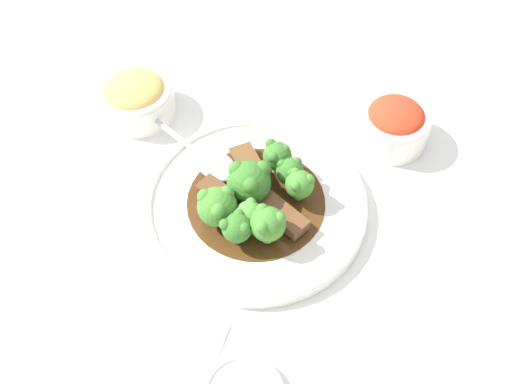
% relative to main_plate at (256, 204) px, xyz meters
% --- Properties ---
extents(ground_plane, '(4.00, 4.00, 0.00)m').
position_rel_main_plate_xyz_m(ground_plane, '(0.00, 0.00, -0.01)').
color(ground_plane, white).
extents(main_plate, '(0.27, 0.27, 0.02)m').
position_rel_main_plate_xyz_m(main_plate, '(0.00, 0.00, 0.00)').
color(main_plate, white).
rests_on(main_plate, ground_plane).
extents(beef_strip_0, '(0.04, 0.07, 0.02)m').
position_rel_main_plate_xyz_m(beef_strip_0, '(0.01, 0.04, 0.02)').
color(beef_strip_0, brown).
rests_on(beef_strip_0, main_plate).
extents(beef_strip_1, '(0.03, 0.06, 0.02)m').
position_rel_main_plate_xyz_m(beef_strip_1, '(0.02, -0.04, 0.02)').
color(beef_strip_1, brown).
rests_on(beef_strip_1, main_plate).
extents(beef_strip_2, '(0.06, 0.07, 0.01)m').
position_rel_main_plate_xyz_m(beef_strip_2, '(-0.04, -0.03, 0.01)').
color(beef_strip_2, brown).
rests_on(beef_strip_2, main_plate).
extents(broccoli_floret_0, '(0.04, 0.04, 0.05)m').
position_rel_main_plate_xyz_m(broccoli_floret_0, '(-0.05, -0.00, 0.04)').
color(broccoli_floret_0, '#8EB756').
rests_on(broccoli_floret_0, main_plate).
extents(broccoli_floret_1, '(0.03, 0.03, 0.04)m').
position_rel_main_plate_xyz_m(broccoli_floret_1, '(-0.04, 0.02, 0.03)').
color(broccoli_floret_1, '#8EB756').
rests_on(broccoli_floret_1, main_plate).
extents(broccoli_floret_2, '(0.03, 0.03, 0.04)m').
position_rel_main_plate_xyz_m(broccoli_floret_2, '(0.06, 0.01, 0.03)').
color(broccoli_floret_2, '#7FA84C').
rests_on(broccoli_floret_2, main_plate).
extents(broccoli_floret_3, '(0.04, 0.04, 0.05)m').
position_rel_main_plate_xyz_m(broccoli_floret_3, '(0.04, 0.04, 0.04)').
color(broccoli_floret_3, '#8EB756').
rests_on(broccoli_floret_3, main_plate).
extents(broccoli_floret_4, '(0.05, 0.05, 0.05)m').
position_rel_main_plate_xyz_m(broccoli_floret_4, '(-0.00, -0.01, 0.04)').
color(broccoli_floret_4, '#7FA84C').
rests_on(broccoli_floret_4, main_plate).
extents(broccoli_floret_5, '(0.03, 0.03, 0.04)m').
position_rel_main_plate_xyz_m(broccoli_floret_5, '(0.04, 0.01, 0.03)').
color(broccoli_floret_5, '#8EB756').
rests_on(broccoli_floret_5, main_plate).
extents(broccoli_floret_6, '(0.03, 0.03, 0.04)m').
position_rel_main_plate_xyz_m(broccoli_floret_6, '(-0.03, 0.04, 0.03)').
color(broccoli_floret_6, '#8EB756').
rests_on(broccoli_floret_6, main_plate).
extents(broccoli_floret_7, '(0.05, 0.05, 0.05)m').
position_rel_main_plate_xyz_m(broccoli_floret_7, '(0.05, -0.02, 0.04)').
color(broccoli_floret_7, '#8EB756').
rests_on(broccoli_floret_7, main_plate).
extents(serving_spoon, '(0.08, 0.23, 0.01)m').
position_rel_main_plate_xyz_m(serving_spoon, '(-0.02, -0.09, 0.02)').
color(serving_spoon, '#B7B7BC').
rests_on(serving_spoon, main_plate).
extents(side_bowl_kimchi, '(0.09, 0.09, 0.06)m').
position_rel_main_plate_xyz_m(side_bowl_kimchi, '(-0.19, 0.10, 0.02)').
color(side_bowl_kimchi, white).
rests_on(side_bowl_kimchi, ground_plane).
extents(side_bowl_appetizer, '(0.10, 0.10, 0.06)m').
position_rel_main_plate_xyz_m(side_bowl_appetizer, '(-0.06, -0.22, 0.02)').
color(side_bowl_appetizer, white).
rests_on(side_bowl_appetizer, ground_plane).
extents(paper_napkin, '(0.12, 0.12, 0.01)m').
position_rel_main_plate_xyz_m(paper_napkin, '(0.21, 0.02, -0.01)').
color(paper_napkin, silver).
rests_on(paper_napkin, ground_plane).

